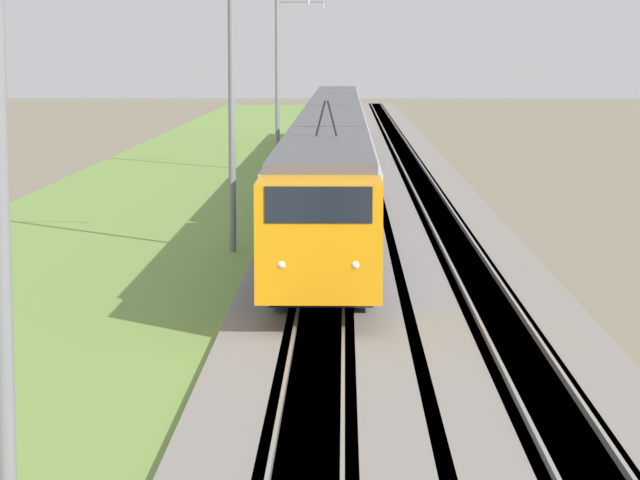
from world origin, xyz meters
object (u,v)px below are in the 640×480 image
Objects in this scene: catenary_mast_mid at (234,106)px; catenary_mast_far at (278,77)px; passenger_train at (333,138)px; catenary_mast_near at (5,215)px.

catenary_mast_far is (32.16, 0.00, 0.37)m from catenary_mast_mid.
catenary_mast_far is at bearing -156.85° from passenger_train.
passenger_train is at bearing -156.85° from catenary_mast_far.
catenary_mast_near is 0.93× the size of catenary_mast_far.
catenary_mast_near is 1.01× the size of catenary_mast_mid.
catenary_mast_mid is (-25.28, 2.93, 2.41)m from passenger_train.
catenary_mast_far reaches higher than passenger_train.
catenary_mast_far reaches higher than catenary_mast_near.
passenger_train is at bearing -2.93° from catenary_mast_near.
catenary_mast_mid is 0.92× the size of catenary_mast_far.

